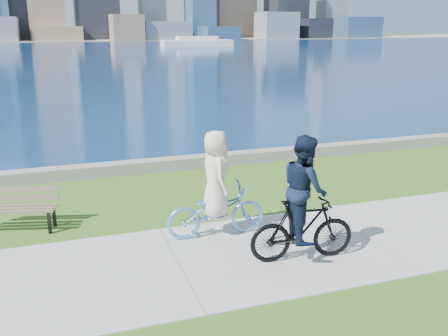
# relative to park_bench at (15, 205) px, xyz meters

# --- Properties ---
(ground) EXTENTS (320.00, 320.00, 0.00)m
(ground) POSITION_rel_park_bench_xyz_m (2.91, -2.78, -0.55)
(ground) COLOR #335C18
(ground) RESTS_ON ground
(concrete_path) EXTENTS (80.00, 3.50, 0.02)m
(concrete_path) POSITION_rel_park_bench_xyz_m (2.91, -2.78, -0.54)
(concrete_path) COLOR #A3A49E
(concrete_path) RESTS_ON ground
(seawall) EXTENTS (90.00, 0.50, 0.35)m
(seawall) POSITION_rel_park_bench_xyz_m (2.91, 3.42, -0.38)
(seawall) COLOR gray
(seawall) RESTS_ON ground
(bay_water) EXTENTS (320.00, 131.00, 0.01)m
(bay_water) POSITION_rel_park_bench_xyz_m (2.91, 69.22, -0.55)
(bay_water) COLOR navy
(bay_water) RESTS_ON ground
(far_shore) EXTENTS (320.00, 30.00, 0.12)m
(far_shore) POSITION_rel_park_bench_xyz_m (2.91, 127.22, -0.49)
(far_shore) COLOR gray
(far_shore) RESTS_ON ground
(ferry_far) EXTENTS (13.36, 3.82, 1.81)m
(ferry_far) POSITION_rel_park_bench_xyz_m (27.38, 82.41, 0.20)
(ferry_far) COLOR white
(ferry_far) RESTS_ON ground
(park_bench) EXTENTS (1.84, 1.03, 0.90)m
(park_bench) POSITION_rel_park_bench_xyz_m (0.00, 0.00, 0.00)
(park_bench) COLOR black
(park_bench) RESTS_ON ground
(cyclist_woman) EXTENTS (0.80, 2.10, 2.24)m
(cyclist_woman) POSITION_rel_park_bench_xyz_m (3.96, -1.74, 0.30)
(cyclist_woman) COLOR #5B9FDD
(cyclist_woman) RESTS_ON ground
(cyclist_man) EXTENTS (0.84, 2.05, 2.40)m
(cyclist_man) POSITION_rel_park_bench_xyz_m (5.15, -3.31, 0.47)
(cyclist_man) COLOR black
(cyclist_man) RESTS_ON ground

